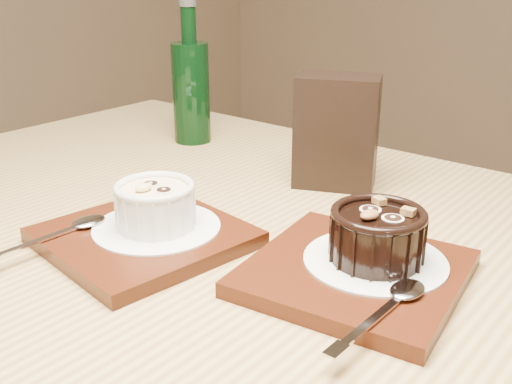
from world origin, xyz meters
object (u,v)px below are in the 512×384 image
(tray_left, at_px, (144,237))
(tray_right, at_px, (355,273))
(ramekin_dark, at_px, (377,233))
(table, at_px, (252,330))
(ramekin_white, at_px, (155,203))
(condiment_stand, at_px, (336,132))
(green_bottle, at_px, (191,89))

(tray_left, relative_size, tray_right, 1.00)
(ramekin_dark, bearing_deg, table, -152.14)
(ramekin_white, bearing_deg, ramekin_dark, 29.43)
(table, height_order, tray_left, tray_left)
(tray_right, relative_size, condiment_stand, 1.29)
(green_bottle, bearing_deg, ramekin_dark, -26.19)
(ramekin_white, distance_m, condiment_stand, 0.26)
(table, relative_size, condiment_stand, 8.68)
(green_bottle, bearing_deg, condiment_stand, -6.50)
(tray_right, height_order, ramekin_dark, ramekin_dark)
(tray_left, height_order, ramekin_dark, ramekin_dark)
(table, xyz_separation_m, ramekin_white, (-0.09, -0.04, 0.13))
(tray_right, bearing_deg, condiment_stand, 125.65)
(ramekin_white, xyz_separation_m, condiment_stand, (0.06, 0.25, 0.03))
(condiment_stand, bearing_deg, green_bottle, 173.50)
(table, height_order, ramekin_dark, ramekin_dark)
(table, distance_m, tray_right, 0.15)
(ramekin_white, xyz_separation_m, green_bottle, (-0.22, 0.29, 0.04))
(condiment_stand, distance_m, green_bottle, 0.28)
(tray_right, bearing_deg, tray_left, -162.07)
(tray_left, relative_size, green_bottle, 0.84)
(ramekin_dark, distance_m, green_bottle, 0.49)
(tray_left, distance_m, condiment_stand, 0.28)
(green_bottle, bearing_deg, ramekin_white, -51.86)
(tray_left, xyz_separation_m, tray_right, (0.21, 0.07, 0.00))
(table, height_order, condiment_stand, condiment_stand)
(ramekin_white, distance_m, tray_right, 0.21)
(green_bottle, bearing_deg, tray_left, -53.76)
(tray_right, bearing_deg, ramekin_dark, 62.22)
(tray_right, distance_m, ramekin_dark, 0.04)
(ramekin_white, bearing_deg, tray_left, -105.82)
(tray_left, xyz_separation_m, green_bottle, (-0.22, 0.30, 0.08))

